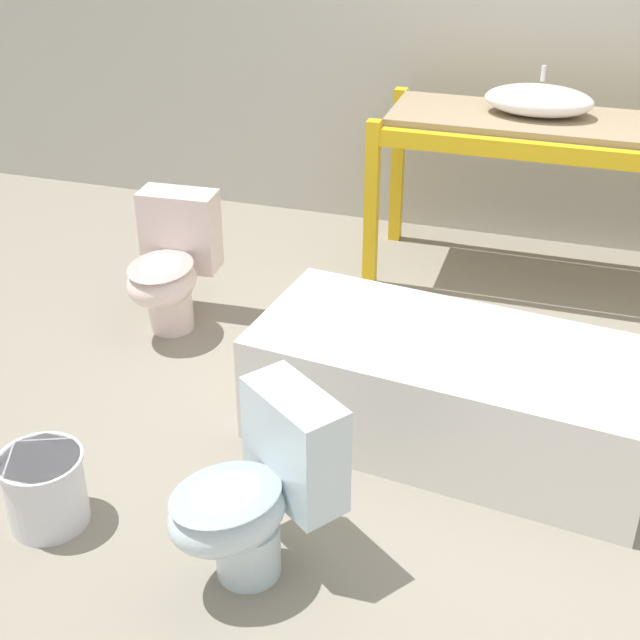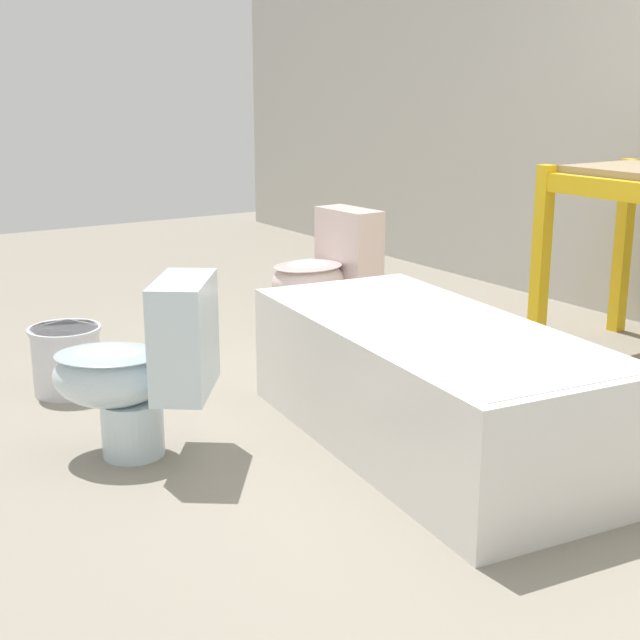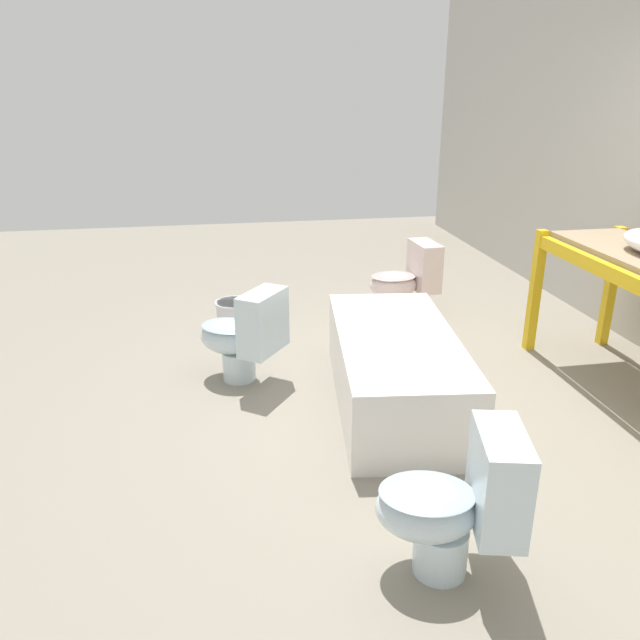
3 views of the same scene
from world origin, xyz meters
name	(u,v)px [view 2 (image 2 of 3)]	position (x,y,z in m)	size (l,w,h in m)	color
ground_plane	(510,441)	(0.00, 0.00, 0.00)	(12.00, 12.00, 0.00)	gray
bathtub_main	(429,376)	(-0.15, -0.29, 0.28)	(1.71, 0.92, 0.48)	white
toilet_far	(142,367)	(-0.65, -1.22, 0.34)	(0.63, 0.68, 0.67)	silver
toilet_extra	(326,271)	(-1.69, 0.26, 0.34)	(0.40, 0.60, 0.67)	silver
bucket_white	(66,358)	(-1.49, -1.25, 0.16)	(0.32, 0.32, 0.30)	silver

